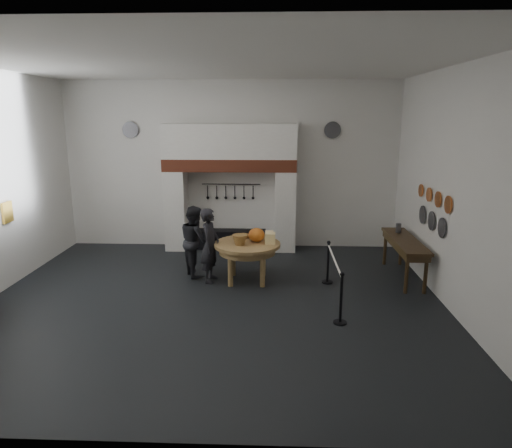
{
  "coord_description": "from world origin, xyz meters",
  "views": [
    {
      "loc": [
        1.16,
        -8.38,
        3.62
      ],
      "look_at": [
        0.8,
        0.98,
        1.35
      ],
      "focal_mm": 32.0,
      "sensor_mm": 36.0,
      "label": 1
    }
  ],
  "objects_px": {
    "visitor_near": "(210,245)",
    "barrier_post_near": "(341,300)",
    "work_table": "(247,244)",
    "barrier_post_far": "(328,263)",
    "visitor_far": "(195,241)",
    "side_table": "(405,241)",
    "iron_range": "(231,239)"
  },
  "relations": [
    {
      "from": "visitor_near",
      "to": "barrier_post_near",
      "type": "xyz_separation_m",
      "value": [
        2.58,
        -2.02,
        -0.37
      ]
    },
    {
      "from": "work_table",
      "to": "barrier_post_far",
      "type": "distance_m",
      "value": 1.81
    },
    {
      "from": "visitor_far",
      "to": "barrier_post_far",
      "type": "height_order",
      "value": "visitor_far"
    },
    {
      "from": "visitor_far",
      "to": "side_table",
      "type": "relative_size",
      "value": 0.73
    },
    {
      "from": "visitor_near",
      "to": "side_table",
      "type": "height_order",
      "value": "visitor_near"
    },
    {
      "from": "iron_range",
      "to": "work_table",
      "type": "distance_m",
      "value": 2.67
    },
    {
      "from": "work_table",
      "to": "visitor_near",
      "type": "distance_m",
      "value": 0.81
    },
    {
      "from": "iron_range",
      "to": "barrier_post_near",
      "type": "bearing_deg",
      "value": -62.82
    },
    {
      "from": "barrier_post_near",
      "to": "barrier_post_far",
      "type": "height_order",
      "value": "same"
    },
    {
      "from": "barrier_post_far",
      "to": "iron_range",
      "type": "bearing_deg",
      "value": 132.26
    },
    {
      "from": "iron_range",
      "to": "visitor_far",
      "type": "bearing_deg",
      "value": -105.76
    },
    {
      "from": "work_table",
      "to": "side_table",
      "type": "relative_size",
      "value": 0.66
    },
    {
      "from": "visitor_near",
      "to": "side_table",
      "type": "xyz_separation_m",
      "value": [
        4.32,
        0.38,
        0.05
      ]
    },
    {
      "from": "work_table",
      "to": "visitor_near",
      "type": "height_order",
      "value": "visitor_near"
    },
    {
      "from": "work_table",
      "to": "barrier_post_far",
      "type": "height_order",
      "value": "barrier_post_far"
    },
    {
      "from": "iron_range",
      "to": "side_table",
      "type": "relative_size",
      "value": 0.86
    },
    {
      "from": "barrier_post_near",
      "to": "side_table",
      "type": "bearing_deg",
      "value": 54.02
    },
    {
      "from": "visitor_near",
      "to": "barrier_post_far",
      "type": "distance_m",
      "value": 2.6
    },
    {
      "from": "work_table",
      "to": "barrier_post_far",
      "type": "xyz_separation_m",
      "value": [
        1.77,
        -0.06,
        -0.39
      ]
    },
    {
      "from": "iron_range",
      "to": "visitor_far",
      "type": "xyz_separation_m",
      "value": [
        -0.62,
        -2.18,
        0.56
      ]
    },
    {
      "from": "barrier_post_far",
      "to": "visitor_near",
      "type": "bearing_deg",
      "value": 179.6
    },
    {
      "from": "visitor_far",
      "to": "barrier_post_near",
      "type": "bearing_deg",
      "value": -155.05
    },
    {
      "from": "visitor_far",
      "to": "barrier_post_near",
      "type": "xyz_separation_m",
      "value": [
        2.98,
        -2.42,
        -0.36
      ]
    },
    {
      "from": "visitor_far",
      "to": "barrier_post_far",
      "type": "relative_size",
      "value": 1.8
    },
    {
      "from": "barrier_post_near",
      "to": "work_table",
      "type": "bearing_deg",
      "value": 130.6
    },
    {
      "from": "iron_range",
      "to": "visitor_far",
      "type": "distance_m",
      "value": 2.33
    },
    {
      "from": "visitor_near",
      "to": "visitor_far",
      "type": "relative_size",
      "value": 1.02
    },
    {
      "from": "iron_range",
      "to": "visitor_near",
      "type": "xyz_separation_m",
      "value": [
        -0.22,
        -2.58,
        0.57
      ]
    },
    {
      "from": "iron_range",
      "to": "barrier_post_far",
      "type": "height_order",
      "value": "barrier_post_far"
    },
    {
      "from": "visitor_far",
      "to": "barrier_post_far",
      "type": "bearing_deg",
      "value": -123.96
    },
    {
      "from": "side_table",
      "to": "barrier_post_near",
      "type": "xyz_separation_m",
      "value": [
        -1.74,
        -2.39,
        -0.42
      ]
    },
    {
      "from": "iron_range",
      "to": "work_table",
      "type": "xyz_separation_m",
      "value": [
        0.6,
        -2.54,
        0.59
      ]
    }
  ]
}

